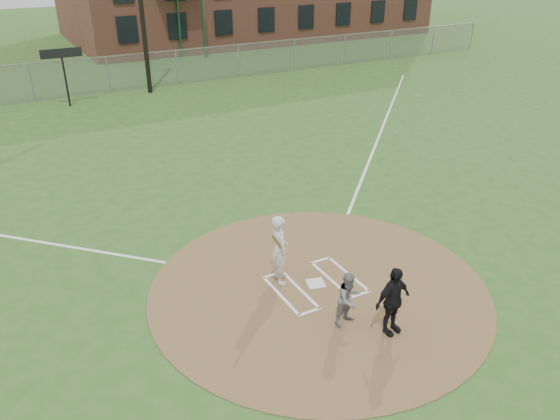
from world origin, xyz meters
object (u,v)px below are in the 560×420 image
home_plate (316,283)px  batter_at_plate (279,249)px  catcher (349,299)px  umpire (393,301)px

home_plate → batter_at_plate: batter_at_plate is taller
catcher → umpire: size_ratio=0.79×
home_plate → catcher: 1.76m
home_plate → batter_at_plate: (-0.73, 0.57, 0.91)m
home_plate → umpire: bearing=-79.1°
home_plate → batter_at_plate: bearing=142.0°
umpire → batter_at_plate: 3.15m
home_plate → catcher: bearing=-96.3°
catcher → batter_at_plate: (-0.55, 2.21, 0.28)m
home_plate → catcher: size_ratio=0.34×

